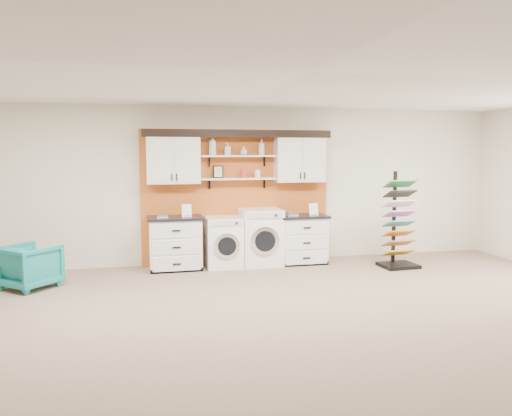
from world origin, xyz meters
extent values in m
plane|color=#88715B|center=(0.00, 0.00, 0.00)|extent=(10.00, 10.00, 0.00)
plane|color=white|center=(0.00, 0.00, 2.80)|extent=(10.00, 10.00, 0.00)
plane|color=beige|center=(0.00, 4.00, 1.40)|extent=(10.00, 0.00, 10.00)
cube|color=#B8561F|center=(0.00, 3.96, 1.20)|extent=(3.40, 0.07, 2.40)
cube|color=white|center=(-1.13, 3.80, 1.88)|extent=(0.90, 0.34, 0.84)
cube|color=white|center=(-1.35, 3.62, 1.88)|extent=(0.42, 0.01, 0.78)
cube|color=white|center=(-0.91, 3.62, 1.88)|extent=(0.42, 0.01, 0.78)
cube|color=white|center=(1.13, 3.80, 1.88)|extent=(0.90, 0.34, 0.84)
cube|color=white|center=(0.91, 3.62, 1.88)|extent=(0.42, 0.01, 0.78)
cube|color=white|center=(1.35, 3.62, 1.88)|extent=(0.42, 0.01, 0.78)
cube|color=white|center=(0.00, 3.80, 1.53)|extent=(1.32, 0.28, 0.03)
cube|color=white|center=(0.00, 3.80, 1.93)|extent=(1.32, 0.28, 0.03)
cube|color=black|center=(0.00, 3.82, 2.33)|extent=(3.30, 0.40, 0.10)
cube|color=black|center=(0.00, 3.63, 2.27)|extent=(3.30, 0.04, 0.04)
cube|color=black|center=(-0.35, 3.85, 1.66)|extent=(0.18, 0.02, 0.22)
cube|color=beige|center=(-0.35, 3.84, 1.66)|extent=(0.14, 0.01, 0.18)
cylinder|color=red|center=(0.10, 3.80, 1.62)|extent=(0.11, 0.11, 0.16)
cylinder|color=silver|center=(0.35, 3.80, 1.61)|extent=(0.10, 0.10, 0.14)
cube|color=white|center=(-1.13, 3.65, 0.43)|extent=(0.87, 0.60, 0.87)
cube|color=black|center=(-1.13, 3.38, 0.03)|extent=(0.87, 0.06, 0.07)
cube|color=black|center=(-1.13, 3.65, 0.89)|extent=(0.93, 0.66, 0.04)
cube|color=white|center=(-1.13, 3.34, 0.71)|extent=(0.79, 0.02, 0.24)
cube|color=white|center=(-1.13, 3.34, 0.43)|extent=(0.79, 0.02, 0.24)
cube|color=white|center=(-1.13, 3.34, 0.15)|extent=(0.79, 0.02, 0.24)
cube|color=white|center=(1.13, 3.65, 0.42)|extent=(0.83, 0.60, 0.83)
cube|color=black|center=(1.13, 3.38, 0.03)|extent=(0.83, 0.06, 0.06)
cube|color=black|center=(1.13, 3.65, 0.85)|extent=(0.89, 0.66, 0.04)
cube|color=white|center=(1.13, 3.34, 0.69)|extent=(0.76, 0.02, 0.23)
cube|color=white|center=(1.13, 3.34, 0.42)|extent=(0.76, 0.02, 0.23)
cube|color=white|center=(1.13, 3.34, 0.15)|extent=(0.76, 0.02, 0.23)
cube|color=white|center=(-0.29, 3.65, 0.44)|extent=(0.63, 0.66, 0.88)
cube|color=silver|center=(-0.29, 3.31, 0.81)|extent=(0.54, 0.02, 0.09)
cylinder|color=silver|center=(-0.29, 3.31, 0.42)|extent=(0.44, 0.05, 0.44)
cylinder|color=black|center=(-0.29, 3.29, 0.42)|extent=(0.31, 0.03, 0.31)
cube|color=white|center=(0.37, 3.65, 0.50)|extent=(0.71, 0.66, 1.00)
cube|color=silver|center=(0.37, 3.31, 0.93)|extent=(0.61, 0.02, 0.11)
cylinder|color=silver|center=(0.37, 3.31, 0.48)|extent=(0.50, 0.05, 0.50)
cylinder|color=black|center=(0.37, 3.29, 0.48)|extent=(0.36, 0.03, 0.36)
cube|color=black|center=(2.67, 2.92, 0.03)|extent=(0.63, 0.54, 0.06)
cube|color=black|center=(2.66, 3.10, 0.86)|extent=(0.05, 0.05, 1.62)
cube|color=orange|center=(2.67, 2.94, 0.25)|extent=(0.52, 0.31, 0.15)
cube|color=brown|center=(2.67, 2.94, 0.43)|extent=(0.52, 0.31, 0.15)
cube|color=#C17416|center=(2.67, 2.94, 0.60)|extent=(0.52, 0.31, 0.15)
cube|color=teal|center=(2.67, 2.94, 0.77)|extent=(0.52, 0.31, 0.15)
cube|color=pink|center=(2.67, 2.94, 0.94)|extent=(0.52, 0.31, 0.15)
cube|color=silver|center=(2.67, 2.94, 1.11)|extent=(0.52, 0.31, 0.15)
cube|color=black|center=(2.67, 2.94, 1.29)|extent=(0.52, 0.31, 0.15)
cube|color=green|center=(2.67, 2.94, 1.46)|extent=(0.52, 0.31, 0.15)
imported|color=#16797B|center=(-3.30, 2.91, 0.33)|extent=(0.99, 1.00, 0.65)
imported|color=silver|center=(-0.45, 3.80, 2.12)|extent=(0.18, 0.18, 0.34)
imported|color=silver|center=(-0.19, 3.80, 2.05)|extent=(0.10, 0.10, 0.21)
imported|color=silver|center=(0.10, 3.80, 2.02)|extent=(0.13, 0.13, 0.16)
imported|color=silver|center=(0.42, 3.80, 2.09)|extent=(0.11, 0.11, 0.29)
camera|label=1|loc=(-1.64, -4.86, 2.01)|focal=35.00mm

